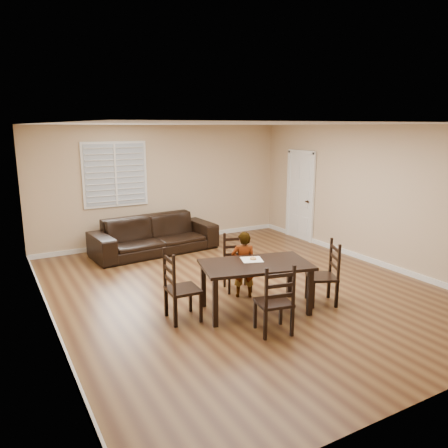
% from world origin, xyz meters
% --- Properties ---
extents(ground, '(7.00, 7.00, 0.00)m').
position_xyz_m(ground, '(0.00, 0.00, 0.00)').
color(ground, brown).
rests_on(ground, ground).
extents(room, '(6.04, 7.04, 2.72)m').
position_xyz_m(room, '(0.04, 0.18, 1.81)').
color(room, tan).
rests_on(room, ground).
extents(dining_table, '(1.72, 1.22, 0.73)m').
position_xyz_m(dining_table, '(-0.30, -0.86, 0.64)').
color(dining_table, black).
rests_on(dining_table, ground).
extents(chair_near, '(0.52, 0.50, 0.94)m').
position_xyz_m(chair_near, '(-0.06, 0.11, 0.43)').
color(chair_near, black).
rests_on(chair_near, ground).
extents(chair_far, '(0.51, 0.48, 0.96)m').
position_xyz_m(chair_far, '(-0.49, -1.66, 0.44)').
color(chair_far, black).
rests_on(chair_far, ground).
extents(chair_left, '(0.46, 0.49, 1.02)m').
position_xyz_m(chair_left, '(-1.46, -0.59, 0.46)').
color(chair_left, black).
rests_on(chair_left, ground).
extents(chair_right, '(0.56, 0.57, 0.98)m').
position_xyz_m(chair_right, '(0.85, -1.16, 0.45)').
color(chair_right, black).
rests_on(chair_right, ground).
extents(child, '(0.46, 0.41, 1.07)m').
position_xyz_m(child, '(-0.16, -0.31, 0.53)').
color(child, gray).
rests_on(child, ground).
extents(napkin, '(0.39, 0.39, 0.00)m').
position_xyz_m(napkin, '(-0.25, -0.69, 0.73)').
color(napkin, beige).
rests_on(napkin, dining_table).
extents(donut, '(0.10, 0.10, 0.04)m').
position_xyz_m(donut, '(-0.24, -0.69, 0.75)').
color(donut, '#CB8F49').
rests_on(donut, napkin).
extents(sofa, '(2.73, 1.27, 0.77)m').
position_xyz_m(sofa, '(-0.51, 2.76, 0.39)').
color(sofa, black).
rests_on(sofa, ground).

